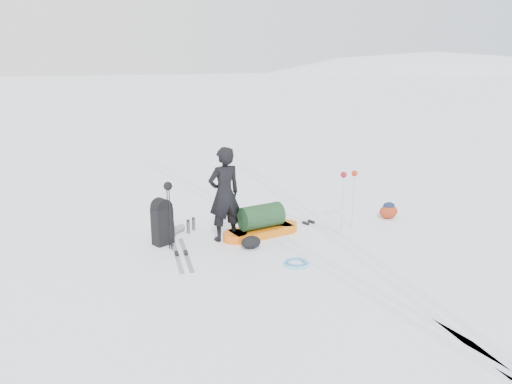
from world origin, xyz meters
TOP-DOWN VIEW (x-y plane):
  - ground at (0.00, 0.00)m, footprint 200.00×200.00m
  - snow_hill_backdrop at (62.69, 84.02)m, footprint 359.50×192.00m
  - ski_tracks at (0.61, 0.88)m, footprint 3.38×17.97m
  - skier at (-0.99, 0.51)m, footprint 0.72×0.52m
  - pulk_sled at (-0.25, 0.42)m, footprint 1.69×0.67m
  - expedition_rucksack at (-2.10, 0.82)m, footprint 0.81×0.84m
  - ski_poles_black at (-2.09, 0.44)m, footprint 0.16×0.19m
  - ski_poles_silver at (1.51, 0.01)m, footprint 0.39×0.14m
  - touring_skis_grey at (-1.99, 0.09)m, footprint 0.52×1.66m
  - touring_skis_white at (0.96, 0.62)m, footprint 0.65×1.66m
  - rope_coil at (-0.33, -1.14)m, footprint 0.46×0.46m
  - small_daypack at (2.76, 0.23)m, footprint 0.47×0.38m
  - thermos_pair at (-1.45, 1.22)m, footprint 0.23×0.22m
  - stuff_sack at (-0.72, -0.13)m, footprint 0.39×0.30m

SIDE VIEW (x-z plane):
  - snow_hill_backdrop at x=62.69m, z-range -150.24..12.21m
  - ground at x=0.00m, z-range 0.00..0.00m
  - ski_tracks at x=0.61m, z-range 0.00..0.01m
  - touring_skis_grey at x=-1.99m, z-range -0.02..0.04m
  - touring_skis_white at x=0.96m, z-range -0.02..0.04m
  - rope_coil at x=-0.33m, z-range 0.00..0.05m
  - stuff_sack at x=-0.72m, z-range 0.00..0.23m
  - thermos_pair at x=-1.45m, z-range -0.01..0.28m
  - small_daypack at x=2.76m, z-range -0.01..0.36m
  - pulk_sled at x=-0.25m, z-range -0.07..0.56m
  - expedition_rucksack at x=-2.10m, z-range -0.03..0.86m
  - skier at x=-0.99m, z-range 0.00..1.83m
  - ski_poles_silver at x=1.51m, z-range 0.41..1.64m
  - ski_poles_black at x=-2.09m, z-range 0.41..1.70m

